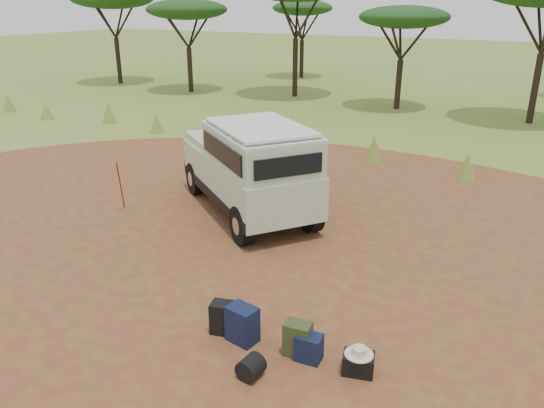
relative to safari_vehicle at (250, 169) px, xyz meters
The scene contains 13 objects.
ground 3.46m from the safari_vehicle, 67.73° to the right, with size 140.00×140.00×0.00m, color olive.
dirt_clearing 3.46m from the safari_vehicle, 67.73° to the right, with size 23.00×23.00×0.01m, color brown.
grass_fringe 5.85m from the safari_vehicle, 76.50° to the left, with size 36.60×1.60×0.90m.
acacia_treeline 17.31m from the safari_vehicle, 83.22° to the left, with size 46.70×13.20×6.26m.
safari_vehicle is the anchor object (origin of this frame).
walking_staff 3.28m from the safari_vehicle, 153.59° to the right, with size 0.03×0.03×1.43m, color brown.
backpack_black 5.22m from the safari_vehicle, 63.71° to the right, with size 0.39×0.29×0.53m, color black.
backpack_navy 5.44m from the safari_vehicle, 60.26° to the right, with size 0.46×0.33×0.60m, color #121638.
backpack_olive 5.85m from the safari_vehicle, 51.91° to the right, with size 0.39×0.28×0.55m, color #35421E.
duffel_navy 6.01m from the safari_vehicle, 50.58° to the right, with size 0.38×0.28×0.42m, color #121638.
hard_case 6.46m from the safari_vehicle, 45.00° to the right, with size 0.44×0.31×0.31m, color black.
stuff_sack 6.31m from the safari_vehicle, 58.88° to the right, with size 0.33×0.33×0.33m, color black.
safari_hat 6.43m from the safari_vehicle, 45.00° to the right, with size 0.41×0.41×0.12m.
Camera 1 is at (5.20, -7.53, 5.00)m, focal length 35.00 mm.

